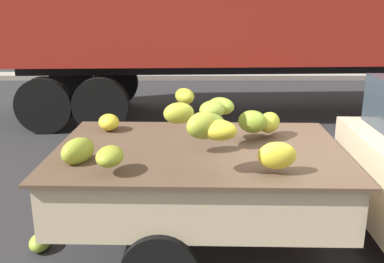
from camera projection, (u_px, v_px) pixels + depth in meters
The scene contains 3 objects.
ground at pixel (326, 244), 4.60m from camera, with size 220.00×220.00×0.00m, color #28282B.
curb_strip at pixel (233, 76), 14.55m from camera, with size 80.00×0.80×0.16m, color gray.
fallen_banana_bunch_near_tailgate at pixel (39, 242), 4.47m from camera, with size 0.28×0.21×0.18m, color olive.
Camera 1 is at (-1.42, -4.07, 2.45)m, focal length 40.93 mm.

